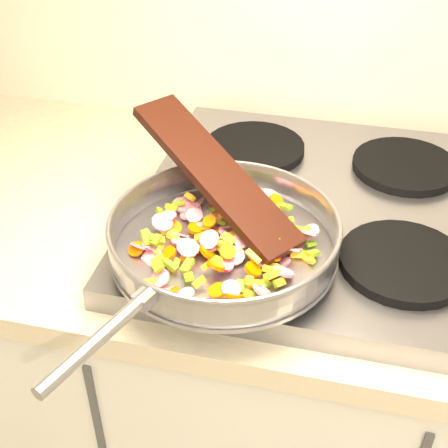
# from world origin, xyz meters

# --- Properties ---
(cooktop) EXTENTS (0.60, 0.60, 0.04)m
(cooktop) POSITION_xyz_m (-0.70, 1.67, 0.92)
(cooktop) COLOR #939399
(cooktop) RESTS_ON counter_top
(grate_fl) EXTENTS (0.19, 0.19, 0.02)m
(grate_fl) POSITION_xyz_m (-0.84, 1.52, 0.95)
(grate_fl) COLOR black
(grate_fl) RESTS_ON cooktop
(grate_fr) EXTENTS (0.19, 0.19, 0.02)m
(grate_fr) POSITION_xyz_m (-0.56, 1.52, 0.95)
(grate_fr) COLOR black
(grate_fr) RESTS_ON cooktop
(grate_bl) EXTENTS (0.19, 0.19, 0.02)m
(grate_bl) POSITION_xyz_m (-0.84, 1.81, 0.95)
(grate_bl) COLOR black
(grate_bl) RESTS_ON cooktop
(grate_br) EXTENTS (0.19, 0.19, 0.02)m
(grate_br) POSITION_xyz_m (-0.56, 1.81, 0.95)
(grate_br) COLOR black
(grate_br) RESTS_ON cooktop
(saute_pan) EXTENTS (0.38, 0.53, 0.06)m
(saute_pan) POSITION_xyz_m (-0.82, 1.48, 0.99)
(saute_pan) COLOR #9E9EA5
(saute_pan) RESTS_ON grate_fl
(vegetable_heap) EXTENTS (0.28, 0.28, 0.05)m
(vegetable_heap) POSITION_xyz_m (-0.82, 1.48, 0.98)
(vegetable_heap) COLOR red
(vegetable_heap) RESTS_ON saute_pan
(wooden_spatula) EXTENTS (0.31, 0.26, 0.13)m
(wooden_spatula) POSITION_xyz_m (-0.85, 1.56, 1.04)
(wooden_spatula) COLOR black
(wooden_spatula) RESTS_ON saute_pan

